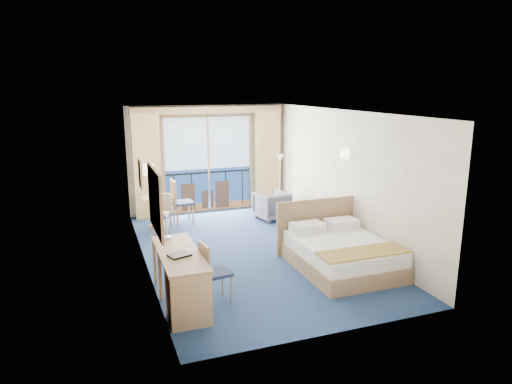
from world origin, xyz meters
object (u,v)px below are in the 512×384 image
desk_chair (211,269)px  round_table (158,204)px  nightstand (328,227)px  desk (186,287)px  table_chair_a (179,199)px  armchair (272,206)px  bed (340,252)px  table_chair_b (163,211)px  floor_lamp (280,168)px

desk_chair → round_table: 4.10m
nightstand → round_table: round_table is taller
desk → table_chair_a: size_ratio=1.61×
armchair → nightstand: bearing=96.3°
bed → table_chair_a: 4.23m
bed → table_chair_b: bearing=130.6°
armchair → table_chair_b: table_chair_b is taller
nightstand → armchair: bearing=107.3°
floor_lamp → table_chair_b: (-3.16, -0.92, -0.61)m
floor_lamp → table_chair_b: size_ratio=1.68×
nightstand → desk_chair: size_ratio=0.56×
desk → desk_chair: desk_chair is taller
bed → desk_chair: size_ratio=2.14×
table_chair_b → bed: bearing=-20.2°
desk → desk_chair: bearing=36.8°
bed → floor_lamp: (0.53, 3.99, 0.81)m
desk → table_chair_b: size_ratio=1.97×
floor_lamp → desk_chair: (-3.00, -4.47, -0.58)m
bed → table_chair_b: (-2.64, 3.07, 0.19)m
table_chair_b → table_chair_a: bearing=78.7°
bed → desk_chair: bed is taller
armchair → table_chair_b: (-2.64, -0.19, 0.15)m
nightstand → desk_chair: bearing=-147.2°
desk → table_chair_a: bearing=80.5°
bed → table_chair_b: size_ratio=2.29×
bed → armchair: 3.27m
table_chair_a → table_chair_b: 0.72m
round_table → desk: bearing=-93.4°
desk_chair → table_chair_a: 4.11m
bed → desk: size_ratio=1.16×
armchair → desk: size_ratio=0.43×
bed → round_table: bearing=126.3°
nightstand → desk: size_ratio=0.30×
round_table → table_chair_a: size_ratio=0.74×
table_chair_a → desk: bearing=167.6°
bed → desk: 3.03m
desk_chair → round_table: size_ratio=1.20×
bed → table_chair_b: bed is taller
bed → armchair: bed is taller
nightstand → round_table: size_ratio=0.66×
nightstand → table_chair_a: bearing=141.9°
floor_lamp → table_chair_a: size_ratio=1.38×
floor_lamp → round_table: 3.25m
armchair → desk: bearing=43.4°
floor_lamp → table_chair_b: 3.35m
bed → round_table: bed is taller
armchair → table_chair_a: 2.22m
table_chair_a → floor_lamp: bearing=-85.1°
floor_lamp → desk_chair: size_ratio=1.56×
armchair → table_chair_a: size_ratio=0.69×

